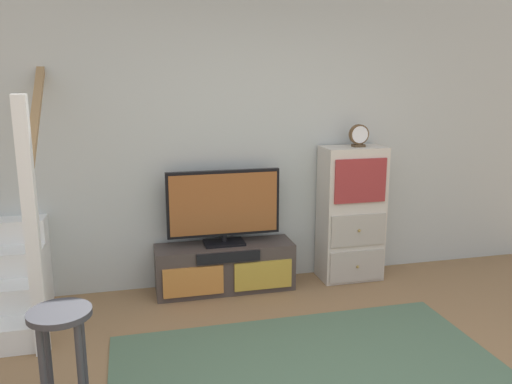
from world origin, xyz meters
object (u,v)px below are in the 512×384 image
Objects in this scene: desk_clock at (359,136)px; bar_stool_near at (62,340)px; media_console at (225,267)px; television at (224,205)px; side_cabinet at (351,214)px.

desk_clock is 3.07m from bar_stool_near.
desk_clock reaches higher than media_console.
television is 2.07m from bar_stool_near.
desk_clock is at bearing -21.67° from side_cabinet.
desk_clock reaches higher than bar_stool_near.
media_console is 1.82× the size of bar_stool_near.
television is 1.48× the size of bar_stool_near.
desk_clock is at bearing -1.31° from television.
side_cabinet is (1.22, -0.01, -0.15)m from television.
bar_stool_near is (-1.20, -1.66, -0.28)m from television.
media_console is at bearing -90.00° from television.
side_cabinet reaches higher than television.
television is 4.92× the size of desk_clock.
media_console is 0.97× the size of side_cabinet.
bar_stool_near is at bearing -145.77° from side_cabinet.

